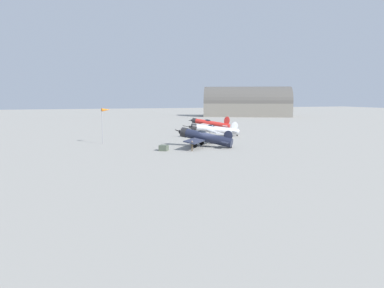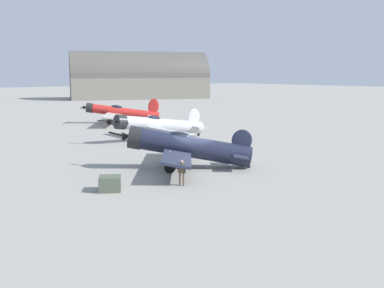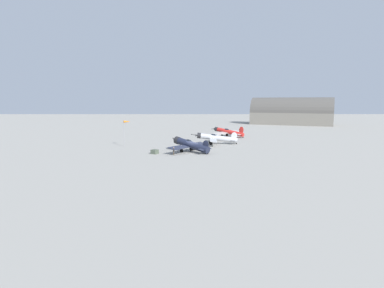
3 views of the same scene
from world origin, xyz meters
name	(u,v)px [view 1 (image 1 of 3)]	position (x,y,z in m)	size (l,w,h in m)	color
ground_plane	(207,147)	(0.00, 0.00, 0.00)	(400.00, 400.00, 0.00)	gray
airplane_foreground	(204,137)	(-0.32, -0.39, 1.62)	(9.99, 9.25, 3.18)	#1E2338
airplane_mid_apron	(213,129)	(-13.22, 6.12, 1.59)	(12.53, 12.04, 3.13)	#B7BABF
airplane_far_line	(209,123)	(-29.70, 11.23, 1.56)	(11.98, 10.40, 3.49)	red
ground_crew_mechanic	(192,145)	(3.61, -3.75, 0.97)	(0.61, 0.31, 1.61)	brown
equipment_crate	(164,148)	(1.96, -7.85, 0.44)	(1.71, 1.72, 0.88)	#4C5647
fuel_drum	(214,141)	(-3.36, 2.43, 0.47)	(0.65, 0.65, 0.93)	#474C56
windsock_mast	(105,112)	(-9.24, -15.89, 5.72)	(1.19, 1.71, 6.32)	gray
distant_hangar	(247,105)	(-81.13, 47.06, 4.80)	(27.29, 39.11, 14.24)	slate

